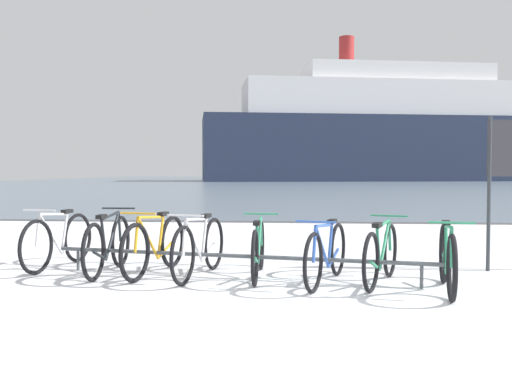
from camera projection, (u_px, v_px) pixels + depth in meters
The scene contains 12 objects.
ground at pixel (302, 184), 57.77m from camera, with size 80.00×132.00×0.08m.
bike_rack at pixel (235, 257), 6.71m from camera, with size 4.86×0.95×0.31m.
bicycle_0 at pixel (58, 241), 7.43m from camera, with size 0.46×1.71×0.84m.
bicycle_1 at pixel (108, 245), 7.02m from camera, with size 0.46×1.71×0.84m.
bicycle_2 at pixel (155, 245), 6.96m from camera, with size 0.52×1.76×0.84m.
bicycle_3 at pixel (199, 248), 6.79m from camera, with size 0.50×1.75×0.82m.
bicycle_4 at pixel (258, 249), 6.78m from camera, with size 0.46×1.72×0.78m.
bicycle_5 at pixel (326, 254), 6.39m from camera, with size 0.66×1.69×0.79m.
bicycle_6 at pixel (381, 254), 6.37m from camera, with size 0.69×1.57×0.79m.
bicycle_7 at pixel (447, 259), 5.95m from camera, with size 0.47×1.65×0.82m.
info_sign at pixel (507, 166), 7.20m from camera, with size 0.55×0.15×2.06m.
ferry_ship at pixel (402, 133), 73.93m from camera, with size 56.20×21.71×19.33m.
Camera 1 is at (-0.33, -4.06, 1.33)m, focal length 37.96 mm.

